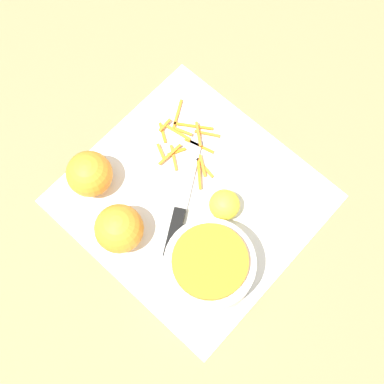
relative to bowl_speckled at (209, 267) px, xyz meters
name	(u,v)px	position (x,y,z in m)	size (l,w,h in m)	color
ground_plane	(192,199)	(0.11, -0.08, -0.05)	(4.00, 4.00, 0.00)	#9E754C
cutting_board	(192,198)	(0.11, -0.08, -0.05)	(0.40, 0.38, 0.01)	silver
bowl_speckled	(209,267)	(0.00, 0.00, 0.00)	(0.14, 0.14, 0.09)	silver
knife	(178,217)	(0.10, -0.03, -0.04)	(0.13, 0.20, 0.02)	black
orange_left	(89,174)	(0.26, 0.02, 0.00)	(0.08, 0.08, 0.08)	orange
orange_right	(119,229)	(0.15, 0.05, 0.00)	(0.08, 0.08, 0.08)	orange
lemon	(224,205)	(0.05, -0.10, -0.02)	(0.05, 0.05, 0.05)	yellow
peel_pile	(186,143)	(0.19, -0.15, -0.04)	(0.15, 0.13, 0.01)	orange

